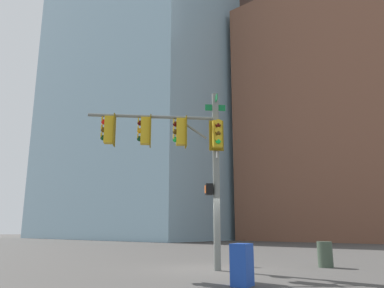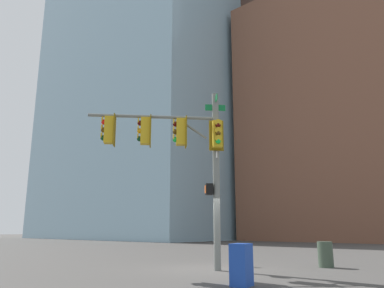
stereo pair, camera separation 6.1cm
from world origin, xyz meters
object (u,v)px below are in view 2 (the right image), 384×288
object	(u,v)px
signal_pole_assembly	(182,148)
fire_hydrant	(242,254)
litter_bin	(325,254)
newspaper_box	(241,265)

from	to	relation	value
signal_pole_assembly	fire_hydrant	bearing A→B (deg)	-150.25
fire_hydrant	litter_bin	bearing A→B (deg)	34.21
signal_pole_assembly	newspaper_box	xyz separation A→B (m)	(3.54, -1.59, -3.83)
fire_hydrant	litter_bin	world-z (taller)	litter_bin
fire_hydrant	signal_pole_assembly	bearing A→B (deg)	-103.26
signal_pole_assembly	fire_hydrant	distance (m)	4.80
signal_pole_assembly	fire_hydrant	xyz separation A→B (m)	(0.65, 2.75, -3.89)
signal_pole_assembly	litter_bin	size ratio (longest dim) A/B	6.86
signal_pole_assembly	newspaper_box	size ratio (longest dim) A/B	6.21
fire_hydrant	newspaper_box	distance (m)	5.22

